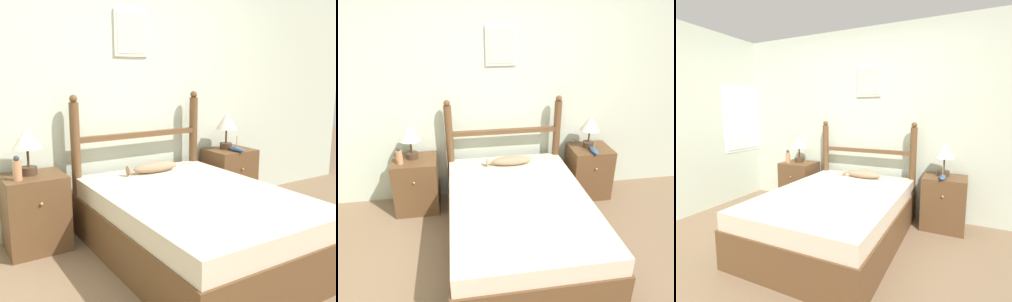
{
  "view_description": "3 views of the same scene",
  "coord_description": "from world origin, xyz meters",
  "views": [
    {
      "loc": [
        -1.78,
        -1.77,
        1.47
      ],
      "look_at": [
        0.01,
        1.07,
        0.79
      ],
      "focal_mm": 42.0,
      "sensor_mm": 36.0,
      "label": 1
    },
    {
      "loc": [
        -0.56,
        -2.01,
        2.22
      ],
      "look_at": [
        -0.08,
        0.98,
        0.88
      ],
      "focal_mm": 35.0,
      "sensor_mm": 36.0,
      "label": 2
    },
    {
      "loc": [
        1.27,
        -1.81,
        1.4
      ],
      "look_at": [
        -0.09,
        1.04,
        0.93
      ],
      "focal_mm": 28.0,
      "sensor_mm": 36.0,
      "label": 3
    }
  ],
  "objects": [
    {
      "name": "nightstand_left",
      "position": [
        -1.06,
        1.46,
        0.32
      ],
      "size": [
        0.49,
        0.45,
        0.64
      ],
      "color": "brown",
      "rests_on": "ground_plane"
    },
    {
      "name": "fish_pillow",
      "position": [
        0.03,
        1.35,
        0.59
      ],
      "size": [
        0.53,
        0.14,
        0.1
      ],
      "color": "#997A5B",
      "rests_on": "bed"
    },
    {
      "name": "bed",
      "position": [
        -0.0,
        0.63,
        0.27
      ],
      "size": [
        1.38,
        1.96,
        0.54
      ],
      "color": "brown",
      "rests_on": "ground_plane"
    },
    {
      "name": "nightstand_right",
      "position": [
        1.05,
        1.46,
        0.32
      ],
      "size": [
        0.49,
        0.45,
        0.64
      ],
      "color": "brown",
      "rests_on": "ground_plane"
    },
    {
      "name": "table_lamp_right",
      "position": [
        1.03,
        1.49,
        0.92
      ],
      "size": [
        0.23,
        0.23,
        0.4
      ],
      "color": "#422D1E",
      "rests_on": "nightstand_right"
    },
    {
      "name": "wall_back",
      "position": [
        -0.0,
        1.73,
        1.28
      ],
      "size": [
        6.4,
        0.08,
        2.55
      ],
      "color": "beige",
      "rests_on": "ground_plane"
    },
    {
      "name": "table_lamp_left",
      "position": [
        -1.08,
        1.5,
        0.92
      ],
      "size": [
        0.23,
        0.23,
        0.4
      ],
      "color": "#422D1E",
      "rests_on": "nightstand_left"
    },
    {
      "name": "bottle",
      "position": [
        -1.19,
        1.36,
        0.73
      ],
      "size": [
        0.07,
        0.07,
        0.2
      ],
      "color": "tan",
      "rests_on": "nightstand_left"
    },
    {
      "name": "model_boat",
      "position": [
        1.03,
        1.32,
        0.66
      ],
      "size": [
        0.07,
        0.23,
        0.17
      ],
      "color": "#335684",
      "rests_on": "nightstand_right"
    },
    {
      "name": "headboard",
      "position": [
        -0.0,
        1.57,
        0.67
      ],
      "size": [
        1.38,
        0.09,
        1.28
      ],
      "color": "brown",
      "rests_on": "ground_plane"
    },
    {
      "name": "ground_plane",
      "position": [
        0.0,
        0.0,
        0.0
      ],
      "size": [
        16.0,
        16.0,
        0.0
      ],
      "primitive_type": "plane",
      "color": "#7A6047"
    }
  ]
}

